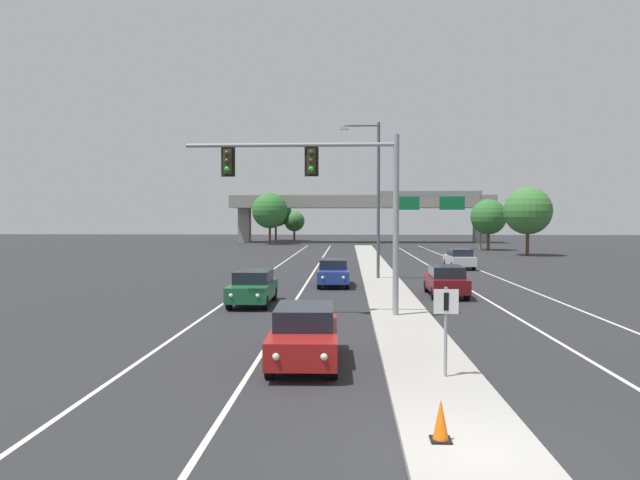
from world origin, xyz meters
TOP-DOWN VIEW (x-y plane):
  - ground_plane at (0.00, 0.00)m, footprint 260.00×260.00m
  - median_island at (0.00, 18.00)m, footprint 2.40×110.00m
  - lane_stripe_oncoming_center at (-4.70, 25.00)m, footprint 0.14×100.00m
  - lane_stripe_receding_center at (4.70, 25.00)m, footprint 0.14×100.00m
  - edge_stripe_left at (-8.00, 25.00)m, footprint 0.14×100.00m
  - edge_stripe_right at (8.00, 25.00)m, footprint 0.14×100.00m
  - overhead_signal_mast at (-2.96, 13.67)m, footprint 8.55×0.44m
  - median_sign_post at (0.25, 4.58)m, footprint 0.60×0.10m
  - street_lamp_median at (-0.42, 28.01)m, footprint 2.58×0.28m
  - car_oncoming_red at (-3.35, 6.31)m, footprint 1.92×4.51m
  - car_oncoming_green at (-6.55, 17.13)m, footprint 1.83×4.47m
  - car_oncoming_blue at (-3.03, 24.77)m, footprint 1.93×4.51m
  - car_receding_darkred at (2.90, 20.51)m, footprint 1.88×4.49m
  - car_receding_silver at (6.70, 36.98)m, footprint 1.88×4.49m
  - traffic_cone_median_nose at (-0.52, 0.42)m, footprint 0.36×0.36m
  - highway_sign_gantry at (8.20, 65.28)m, footprint 13.28×0.42m
  - overpass_bridge at (0.00, 85.77)m, footprint 42.40×6.40m
  - tree_far_left_b at (-14.94, 93.31)m, footprint 5.51×5.51m
  - tree_far_left_c at (-14.04, 78.66)m, footprint 5.42×5.42m
  - tree_far_right_c at (15.28, 63.59)m, footprint 4.39×4.39m
  - tree_far_left_a at (-11.64, 93.21)m, footprint 3.65×3.65m
  - tree_far_right_a at (16.97, 53.37)m, footprint 5.05×5.05m

SIDE VIEW (x-z plane):
  - ground_plane at x=0.00m, z-range 0.00..0.00m
  - lane_stripe_oncoming_center at x=-4.70m, z-range 0.00..0.01m
  - lane_stripe_receding_center at x=4.70m, z-range 0.00..0.01m
  - edge_stripe_left at x=-8.00m, z-range 0.00..0.01m
  - edge_stripe_right at x=8.00m, z-range 0.00..0.01m
  - median_island at x=0.00m, z-range 0.00..0.15m
  - traffic_cone_median_nose at x=-0.52m, z-range 0.14..0.88m
  - car_oncoming_red at x=-3.35m, z-range 0.03..1.61m
  - car_oncoming_green at x=-6.55m, z-range 0.03..1.61m
  - car_oncoming_blue at x=-3.03m, z-range 0.03..1.61m
  - car_receding_darkred at x=2.90m, z-range 0.03..1.61m
  - car_receding_silver at x=6.70m, z-range 0.03..1.61m
  - median_sign_post at x=0.25m, z-range 0.49..2.69m
  - tree_far_left_a at x=-11.64m, z-range 0.80..6.09m
  - tree_far_right_c at x=15.28m, z-range 0.97..7.32m
  - tree_far_right_a at x=16.97m, z-range 1.12..8.43m
  - tree_far_left_c at x=-14.04m, z-range 1.20..9.05m
  - tree_far_left_b at x=-14.94m, z-range 1.22..9.20m
  - overhead_signal_mast at x=-2.96m, z-range 1.76..8.96m
  - overpass_bridge at x=0.00m, z-range 1.96..9.61m
  - street_lamp_median at x=-0.42m, z-range 0.79..10.79m
  - highway_sign_gantry at x=8.20m, z-range 2.41..9.91m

